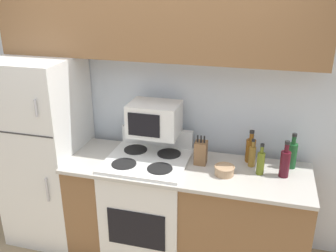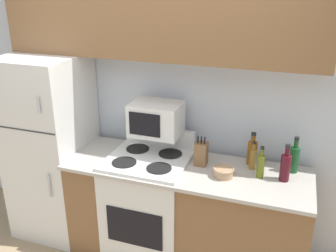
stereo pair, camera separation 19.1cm
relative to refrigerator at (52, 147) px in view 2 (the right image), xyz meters
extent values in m
cube|color=silver|center=(1.00, 0.38, 0.41)|extent=(8.00, 0.05, 2.55)
cube|color=brown|center=(1.33, -0.03, -0.43)|extent=(2.01, 0.64, 0.88)
cube|color=#BCB7AD|center=(1.33, -0.05, 0.03)|extent=(2.01, 0.68, 0.03)
cube|color=white|center=(0.00, 0.00, 0.00)|extent=(0.66, 0.69, 1.73)
cube|color=#383838|center=(0.00, -0.34, 0.31)|extent=(0.64, 0.01, 0.01)
cylinder|color=#B7B7BC|center=(0.21, -0.36, 0.55)|extent=(0.02, 0.02, 0.14)
cylinder|color=#B7B7BC|center=(0.21, -0.36, -0.17)|extent=(0.02, 0.02, 0.22)
cube|color=brown|center=(1.00, 0.20, 1.19)|extent=(2.67, 0.30, 0.65)
cube|color=white|center=(1.00, -0.04, -0.40)|extent=(0.68, 0.64, 0.93)
cube|color=black|center=(1.00, -0.36, -0.42)|extent=(0.49, 0.01, 0.34)
cube|color=#2D2D2D|center=(1.00, -0.04, 0.06)|extent=(0.65, 0.61, 0.01)
cube|color=white|center=(1.00, 0.26, 0.15)|extent=(0.65, 0.06, 0.16)
cylinder|color=black|center=(0.84, -0.18, 0.07)|extent=(0.20, 0.20, 0.01)
cylinder|color=black|center=(1.15, -0.18, 0.07)|extent=(0.20, 0.20, 0.01)
cylinder|color=black|center=(0.84, 0.10, 0.07)|extent=(0.20, 0.20, 0.01)
cylinder|color=black|center=(1.15, 0.10, 0.07)|extent=(0.20, 0.20, 0.01)
cube|color=white|center=(1.02, 0.11, 0.37)|extent=(0.42, 0.31, 0.28)
cube|color=black|center=(0.98, -0.05, 0.37)|extent=(0.27, 0.01, 0.20)
cube|color=brown|center=(1.44, 0.05, 0.14)|extent=(0.10, 0.11, 0.19)
cylinder|color=black|center=(1.41, 0.04, 0.27)|extent=(0.01, 0.01, 0.06)
cylinder|color=black|center=(1.44, 0.04, 0.27)|extent=(0.01, 0.01, 0.06)
cylinder|color=black|center=(1.46, 0.04, 0.27)|extent=(0.01, 0.01, 0.06)
cylinder|color=tan|center=(1.65, -0.10, 0.08)|extent=(0.15, 0.15, 0.07)
torus|color=tan|center=(1.65, -0.10, 0.11)|extent=(0.16, 0.16, 0.01)
cylinder|color=#5B6619|center=(1.92, -0.01, 0.13)|extent=(0.06, 0.06, 0.18)
cylinder|color=#5B6619|center=(1.92, -0.01, 0.25)|extent=(0.03, 0.03, 0.06)
cylinder|color=black|center=(1.92, -0.01, 0.29)|extent=(0.03, 0.03, 0.02)
cylinder|color=#470F19|center=(2.10, 0.00, 0.15)|extent=(0.08, 0.08, 0.21)
cylinder|color=#470F19|center=(2.10, 0.00, 0.29)|extent=(0.03, 0.03, 0.07)
cylinder|color=black|center=(2.10, 0.00, 0.33)|extent=(0.04, 0.04, 0.02)
cylinder|color=olive|center=(1.85, 0.11, 0.13)|extent=(0.06, 0.06, 0.17)
cylinder|color=olive|center=(1.85, 0.11, 0.24)|extent=(0.03, 0.03, 0.05)
cylinder|color=black|center=(1.85, 0.11, 0.27)|extent=(0.03, 0.03, 0.02)
cylinder|color=#194C23|center=(2.16, 0.17, 0.15)|extent=(0.08, 0.08, 0.21)
cylinder|color=#194C23|center=(2.16, 0.17, 0.29)|extent=(0.03, 0.03, 0.07)
cylinder|color=black|center=(2.16, 0.17, 0.33)|extent=(0.04, 0.04, 0.02)
cylinder|color=brown|center=(1.83, 0.19, 0.14)|extent=(0.08, 0.08, 0.20)
cylinder|color=brown|center=(1.83, 0.19, 0.27)|extent=(0.04, 0.04, 0.06)
cylinder|color=black|center=(1.83, 0.19, 0.31)|extent=(0.04, 0.04, 0.02)
camera|label=1|loc=(1.90, -2.71, 1.49)|focal=40.00mm
camera|label=2|loc=(2.09, -2.66, 1.49)|focal=40.00mm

